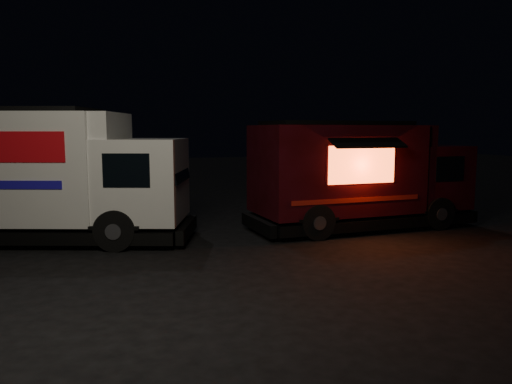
{
  "coord_description": "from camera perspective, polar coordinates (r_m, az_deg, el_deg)",
  "views": [
    {
      "loc": [
        -1.84,
        -10.19,
        2.77
      ],
      "look_at": [
        1.8,
        2.0,
        1.19
      ],
      "focal_mm": 35.0,
      "sensor_mm": 36.0,
      "label": 1
    }
  ],
  "objects": [
    {
      "name": "red_truck",
      "position": [
        14.46,
        11.99,
        1.92
      ],
      "size": [
        6.62,
        2.82,
        3.01
      ],
      "primitive_type": null,
      "rotation": [
        0.0,
        0.0,
        0.07
      ],
      "color": "#390A12",
      "rests_on": "ground"
    },
    {
      "name": "white_truck",
      "position": [
        13.52,
        -23.09,
        1.8
      ],
      "size": [
        7.72,
        4.56,
        3.31
      ],
      "primitive_type": null,
      "rotation": [
        0.0,
        0.0,
        -0.3
      ],
      "color": "silver",
      "rests_on": "ground"
    },
    {
      "name": "ground",
      "position": [
        10.72,
        -6.22,
        -7.93
      ],
      "size": [
        80.0,
        80.0,
        0.0
      ],
      "primitive_type": "plane",
      "color": "black",
      "rests_on": "ground"
    }
  ]
}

